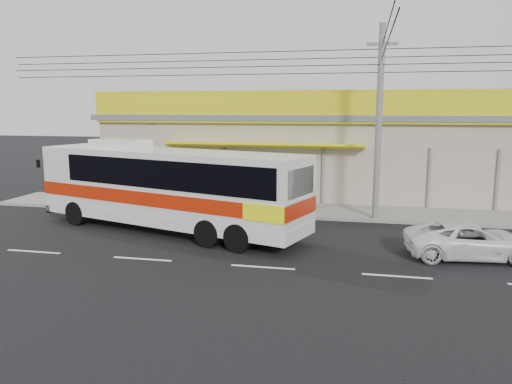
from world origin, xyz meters
TOP-DOWN VIEW (x-y plane):
  - ground at (0.00, 0.00)m, footprint 120.00×120.00m
  - sidewalk at (0.00, 6.00)m, footprint 30.00×3.20m
  - lane_markings at (0.00, -2.50)m, footprint 50.00×0.12m
  - storefront_building at (-0.01, 11.54)m, footprint 22.60×9.20m
  - coach_bus at (-4.40, 1.12)m, footprint 11.79×5.92m
  - motorbike_red at (-12.22, 7.20)m, footprint 1.85×1.20m
  - motorbike_dark at (-7.25, 4.99)m, footprint 2.03×0.79m
  - white_car at (6.45, -0.10)m, footprint 4.37×2.41m
  - utility_pole at (3.51, 4.63)m, footprint 34.00×14.00m

SIDE VIEW (x-z plane):
  - ground at x=0.00m, z-range 0.00..0.00m
  - lane_markings at x=0.00m, z-range -0.01..0.01m
  - sidewalk at x=0.00m, z-range 0.00..0.15m
  - white_car at x=6.45m, z-range 0.00..1.16m
  - motorbike_red at x=-12.22m, z-range 0.15..1.07m
  - motorbike_dark at x=-7.25m, z-range 0.15..1.34m
  - coach_bus at x=-4.40m, z-range 0.13..3.70m
  - storefront_building at x=-0.01m, z-range -0.55..5.15m
  - utility_pole at x=3.51m, z-range 2.68..10.93m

